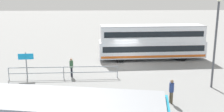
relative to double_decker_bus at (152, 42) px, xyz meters
name	(u,v)px	position (x,y,z in m)	size (l,w,h in m)	color
ground_plane	(127,65)	(2.95, 2.14, -1.94)	(160.00, 160.00, 0.00)	gray
double_decker_bus	(152,42)	(0.00, 0.00, 0.00)	(11.59, 2.98, 3.79)	white
pedestrian_near_railing	(71,66)	(8.24, 5.88, -0.97)	(0.40, 0.40, 1.68)	black
pedestrian_crossing	(172,90)	(1.04, 12.06, -0.99)	(0.38, 0.38, 1.65)	#4C3F2D
pedestrian_railing	(64,70)	(8.87, 6.43, -1.19)	(9.32, 0.15, 1.08)	gray
info_sign	(26,60)	(12.11, 5.89, -0.36)	(1.30, 0.16, 2.25)	slate
street_lamp	(216,36)	(-2.97, 9.19, 2.13)	(0.36, 0.36, 6.98)	#4C4C51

